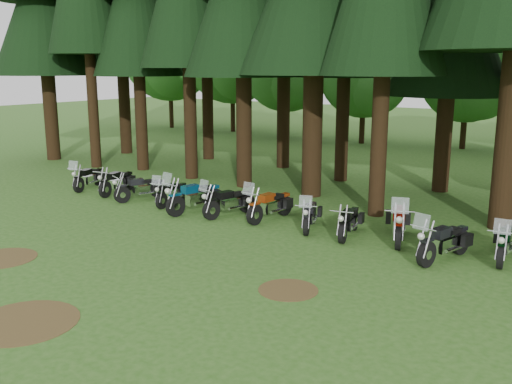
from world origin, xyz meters
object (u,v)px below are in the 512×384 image
Objects in this scene: motorcycle_0 at (89,178)px; motorcycle_11 at (504,244)px; motorcycle_7 at (310,216)px; motorcycle_5 at (229,203)px; motorcycle_3 at (172,194)px; motorcycle_9 at (398,224)px; motorcycle_8 at (349,223)px; motorcycle_1 at (117,183)px; motorcycle_6 at (270,206)px; motorcycle_2 at (141,189)px; motorcycle_10 at (444,243)px; motorcycle_4 at (195,198)px.

motorcycle_0 is 16.36m from motorcycle_11.
motorcycle_5 is at bearing 161.90° from motorcycle_7.
motorcycle_3 is (4.81, -0.08, -0.03)m from motorcycle_0.
motorcycle_0 is 0.87× the size of motorcycle_9.
motorcycle_9 is at bearing 4.78° from motorcycle_8.
motorcycle_6 is at bearing -10.73° from motorcycle_1.
motorcycle_2 is 0.88× the size of motorcycle_10.
motorcycle_2 is at bearing 176.69° from motorcycle_3.
motorcycle_7 is at bearing 167.00° from motorcycle_8.
motorcycle_5 is 5.86m from motorcycle_9.
motorcycle_1 is at bearing -167.45° from motorcycle_10.
motorcycle_6 is (7.32, 0.13, 0.03)m from motorcycle_1.
motorcycle_2 is 0.91× the size of motorcycle_5.
motorcycle_2 is (1.65, -0.30, -0.02)m from motorcycle_1.
motorcycle_8 is at bearing 1.19° from motorcycle_6.
motorcycle_9 is 1.93m from motorcycle_10.
motorcycle_4 is 10.13m from motorcycle_11.
motorcycle_10 is (15.05, -0.60, 0.04)m from motorcycle_0.
motorcycle_0 is at bearing 169.62° from motorcycle_3.
motorcycle_0 is 15.06m from motorcycle_10.
motorcycle_0 reaches higher than motorcycle_2.
motorcycle_0 is 0.85× the size of motorcycle_4.
motorcycle_8 is (8.67, 0.21, -0.00)m from motorcycle_2.
motorcycle_2 is at bearing -21.86° from motorcycle_1.
motorcycle_4 is at bearing 171.96° from motorcycle_8.
motorcycle_6 is at bearing 175.09° from motorcycle_11.
motorcycle_7 is at bearing 166.87° from motorcycle_9.
motorcycle_8 is at bearing 175.47° from motorcycle_9.
motorcycle_4 is 5.78m from motorcycle_8.
motorcycle_2 is 0.84× the size of motorcycle_9.
motorcycle_6 is 1.15× the size of motorcycle_7.
motorcycle_7 is (4.40, 0.44, -0.09)m from motorcycle_4.
motorcycle_6 is at bearing 161.25° from motorcycle_9.
motorcycle_2 is 11.72m from motorcycle_10.
motorcycle_10 is (1.65, -1.00, -0.04)m from motorcycle_9.
motorcycle_4 reaches higher than motorcycle_1.
motorcycle_4 is 1.13× the size of motorcycle_5.
motorcycle_8 is 0.90× the size of motorcycle_10.
motorcycle_3 is 11.55m from motorcycle_11.
motorcycle_2 is 13.03m from motorcycle_11.
motorcycle_1 is (1.69, 0.06, 0.00)m from motorcycle_0.
motorcycle_2 is 0.93× the size of motorcycle_11.
motorcycle_10 is (11.71, -0.37, 0.05)m from motorcycle_2.
motorcycle_4 is at bearing 178.34° from motorcycle_11.
motorcycle_5 is (5.88, -0.24, 0.01)m from motorcycle_1.
motorcycle_11 is at bearing 23.25° from motorcycle_2.
motorcycle_0 is 12.01m from motorcycle_8.
motorcycle_4 is 1.08× the size of motorcycle_6.
motorcycle_8 is 4.36m from motorcycle_11.
motorcycle_7 is at bearing -172.33° from motorcycle_10.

